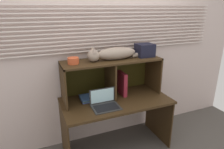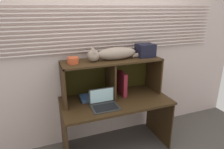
% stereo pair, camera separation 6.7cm
% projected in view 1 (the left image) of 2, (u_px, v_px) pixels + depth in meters
% --- Properties ---
extents(back_panel_with_blinds, '(4.40, 0.08, 2.50)m').
position_uv_depth(back_panel_with_blinds, '(105.00, 51.00, 2.60)').
color(back_panel_with_blinds, beige).
rests_on(back_panel_with_blinds, ground).
extents(desk, '(1.34, 0.68, 0.71)m').
position_uv_depth(desk, '(116.00, 110.00, 2.49)').
color(desk, '#362412').
rests_on(desk, ground).
extents(hutch_shelf_unit, '(1.24, 0.39, 0.48)m').
position_uv_depth(hutch_shelf_unit, '(111.00, 71.00, 2.48)').
color(hutch_shelf_unit, '#362412').
rests_on(hutch_shelf_unit, desk).
extents(cat, '(0.87, 0.16, 0.18)m').
position_uv_depth(cat, '(113.00, 54.00, 2.39)').
color(cat, gray).
rests_on(cat, hutch_shelf_unit).
extents(laptop, '(0.32, 0.24, 0.20)m').
position_uv_depth(laptop, '(105.00, 103.00, 2.27)').
color(laptop, '#2D2D2D').
rests_on(laptop, desk).
extents(binder_upright, '(0.05, 0.23, 0.30)m').
position_uv_depth(binder_upright, '(122.00, 83.00, 2.56)').
color(binder_upright, maroon).
rests_on(binder_upright, desk).
extents(book_stack, '(0.20, 0.21, 0.04)m').
position_uv_depth(book_stack, '(88.00, 98.00, 2.44)').
color(book_stack, '#35487F').
rests_on(book_stack, desk).
extents(small_basket, '(0.13, 0.13, 0.07)m').
position_uv_depth(small_basket, '(73.00, 61.00, 2.22)').
color(small_basket, '#C44C28').
rests_on(small_basket, hutch_shelf_unit).
extents(storage_box, '(0.22, 0.19, 0.17)m').
position_uv_depth(storage_box, '(145.00, 50.00, 2.55)').
color(storage_box, black).
rests_on(storage_box, hutch_shelf_unit).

